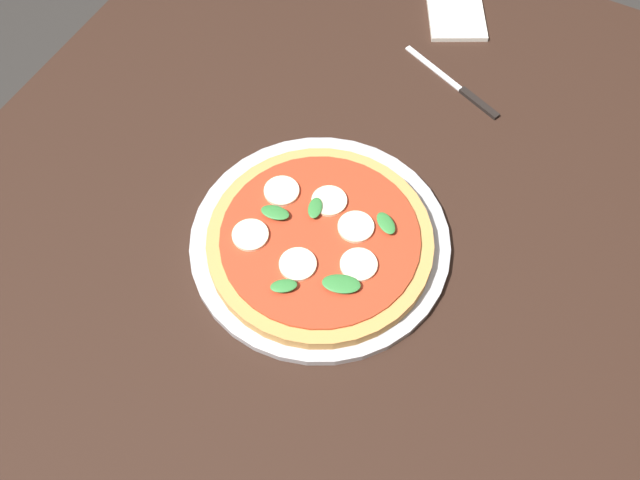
{
  "coord_description": "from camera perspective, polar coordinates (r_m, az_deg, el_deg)",
  "views": [
    {
      "loc": [
        -0.32,
        -0.2,
        1.52
      ],
      "look_at": [
        0.12,
        0.03,
        0.71
      ],
      "focal_mm": 40.44,
      "sensor_mm": 36.0,
      "label": 1
    }
  ],
  "objects": [
    {
      "name": "dining_table",
      "position": [
        0.97,
        -1.57,
        -8.53
      ],
      "size": [
        1.52,
        1.13,
        0.7
      ],
      "color": "black",
      "rests_on": "ground_plane"
    },
    {
      "name": "napkin",
      "position": [
        1.26,
        10.69,
        17.31
      ],
      "size": [
        0.16,
        0.14,
        0.01
      ],
      "primitive_type": "cube",
      "rotation": [
        0.0,
        0.0,
        0.49
      ],
      "color": "white",
      "rests_on": "dining_table"
    },
    {
      "name": "pizza",
      "position": [
        0.93,
        -0.02,
        -0.05
      ],
      "size": [
        0.29,
        0.29,
        0.03
      ],
      "color": "tan",
      "rests_on": "serving_tray"
    },
    {
      "name": "serving_tray",
      "position": [
        0.95,
        0.0,
        -0.12
      ],
      "size": [
        0.34,
        0.34,
        0.01
      ],
      "primitive_type": "cylinder",
      "color": "#B2B2B7",
      "rests_on": "dining_table"
    },
    {
      "name": "knife",
      "position": [
        1.14,
        11.22,
        11.54
      ],
      "size": [
        0.08,
        0.18,
        0.01
      ],
      "color": "black",
      "rests_on": "dining_table"
    },
    {
      "name": "ground_plane",
      "position": [
        1.57,
        -1.01,
        -17.33
      ],
      "size": [
        6.0,
        6.0,
        0.0
      ],
      "primitive_type": "plane",
      "color": "#2D2B28"
    }
  ]
}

